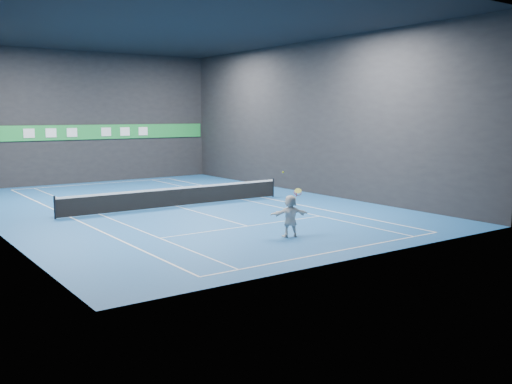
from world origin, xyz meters
TOP-DOWN VIEW (x-y plane):
  - ground at (0.00, 0.00)m, footprint 26.00×26.00m
  - ceiling at (0.00, 0.00)m, footprint 26.00×26.00m
  - wall_back at (0.00, 13.00)m, footprint 18.00×0.10m
  - wall_front at (0.00, -13.00)m, footprint 18.00×0.10m
  - wall_right at (9.00, 0.00)m, footprint 0.10×26.00m
  - baseline_near at (0.00, -11.89)m, footprint 10.98×0.08m
  - baseline_far at (0.00, 11.89)m, footprint 10.98×0.08m
  - sideline_doubles_left at (-5.49, 0.00)m, footprint 0.08×23.78m
  - sideline_doubles_right at (5.49, 0.00)m, footprint 0.08×23.78m
  - sideline_singles_left at (-4.11, 0.00)m, footprint 0.06×23.78m
  - sideline_singles_right at (4.11, 0.00)m, footprint 0.06×23.78m
  - service_line_near at (0.00, -6.40)m, footprint 8.23×0.06m
  - service_line_far at (0.00, 6.40)m, footprint 8.23×0.06m
  - center_service_line at (0.00, 0.00)m, footprint 0.06×12.80m
  - player at (0.16, -9.09)m, footprint 1.60×0.95m
  - tennis_ball at (-0.10, -8.96)m, footprint 0.07×0.07m
  - tennis_net at (0.00, 0.00)m, footprint 12.50×0.10m
  - sponsor_banner at (0.00, 12.93)m, footprint 17.64×0.11m
  - tennis_racket at (0.55, -9.04)m, footprint 0.41×0.33m

SIDE VIEW (x-z plane):
  - ground at x=0.00m, z-range 0.00..0.00m
  - baseline_near at x=0.00m, z-range 0.00..0.01m
  - baseline_far at x=0.00m, z-range 0.00..0.01m
  - sideline_doubles_left at x=-5.49m, z-range 0.00..0.01m
  - sideline_doubles_right at x=5.49m, z-range 0.00..0.01m
  - sideline_singles_left at x=-4.11m, z-range 0.00..0.01m
  - sideline_singles_right at x=4.11m, z-range 0.00..0.01m
  - service_line_near at x=0.00m, z-range 0.00..0.01m
  - service_line_far at x=0.00m, z-range 0.00..0.01m
  - center_service_line at x=0.00m, z-range 0.00..0.01m
  - tennis_net at x=0.00m, z-range 0.00..1.07m
  - player at x=0.16m, z-range 0.00..1.64m
  - tennis_racket at x=0.55m, z-range 1.35..1.97m
  - tennis_ball at x=-0.10m, z-range 2.49..2.56m
  - sponsor_banner at x=0.00m, z-range 3.00..4.00m
  - wall_back at x=0.00m, z-range 0.00..9.00m
  - wall_front at x=0.00m, z-range 0.00..9.00m
  - wall_right at x=9.00m, z-range 0.00..9.00m
  - ceiling at x=0.00m, z-range 9.00..9.00m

